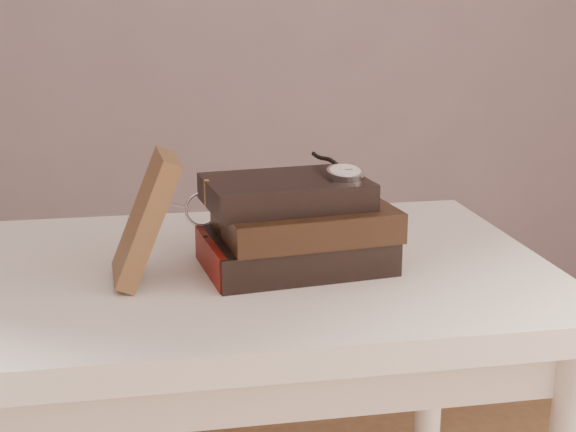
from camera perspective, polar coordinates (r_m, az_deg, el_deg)
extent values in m
cube|color=silver|center=(1.18, -6.05, -4.46)|extent=(1.00, 0.60, 0.04)
cube|color=white|center=(1.20, -5.97, -7.15)|extent=(0.88, 0.49, 0.08)
cylinder|color=white|center=(1.65, 9.81, -12.82)|extent=(0.05, 0.05, 0.71)
cube|color=black|center=(1.16, 0.49, -2.42)|extent=(0.27, 0.20, 0.05)
cube|color=#F3E1C7|center=(1.16, 0.64, -2.40)|extent=(0.26, 0.19, 0.04)
cube|color=gold|center=(1.15, -5.78, -2.59)|extent=(0.01, 0.01, 0.05)
cube|color=maroon|center=(1.13, -5.45, -2.98)|extent=(0.03, 0.16, 0.05)
cube|color=black|center=(1.14, 1.23, -0.34)|extent=(0.26, 0.19, 0.04)
cube|color=#F3E1C7|center=(1.14, 1.38, -0.32)|extent=(0.25, 0.18, 0.03)
cube|color=gold|center=(1.14, -4.71, -0.49)|extent=(0.01, 0.01, 0.04)
cube|color=black|center=(1.14, -0.17, 1.73)|extent=(0.24, 0.18, 0.04)
cube|color=#F3E1C7|center=(1.14, -0.02, 1.74)|extent=(0.23, 0.17, 0.03)
cube|color=gold|center=(1.14, -5.71, 1.59)|extent=(0.01, 0.01, 0.04)
cube|color=#4A311C|center=(1.10, -9.97, -0.16)|extent=(0.10, 0.12, 0.18)
cylinder|color=silver|center=(1.14, 4.04, 2.97)|extent=(0.06, 0.06, 0.02)
cylinder|color=white|center=(1.14, 4.05, 3.21)|extent=(0.05, 0.05, 0.01)
torus|color=silver|center=(1.14, 4.04, 3.18)|extent=(0.06, 0.06, 0.01)
cylinder|color=silver|center=(1.17, 3.49, 3.29)|extent=(0.01, 0.01, 0.01)
cube|color=black|center=(1.14, 3.93, 3.32)|extent=(0.00, 0.01, 0.00)
cube|color=black|center=(1.14, 4.29, 3.28)|extent=(0.01, 0.00, 0.00)
sphere|color=black|center=(1.17, 3.40, 3.64)|extent=(0.01, 0.01, 0.01)
sphere|color=black|center=(1.18, 3.22, 3.79)|extent=(0.01, 0.01, 0.01)
sphere|color=black|center=(1.19, 3.03, 3.91)|extent=(0.01, 0.01, 0.01)
sphere|color=black|center=(1.20, 2.85, 4.00)|extent=(0.01, 0.01, 0.01)
sphere|color=black|center=(1.21, 2.67, 4.04)|extent=(0.01, 0.01, 0.01)
sphere|color=black|center=(1.22, 2.49, 4.06)|extent=(0.01, 0.01, 0.01)
sphere|color=black|center=(1.23, 2.32, 4.10)|extent=(0.01, 0.01, 0.01)
sphere|color=black|center=(1.23, 2.15, 4.16)|extent=(0.01, 0.01, 0.01)
sphere|color=black|center=(1.24, 1.98, 4.25)|extent=(0.01, 0.01, 0.01)
sphere|color=black|center=(1.25, 1.81, 4.38)|extent=(0.01, 0.01, 0.01)
torus|color=silver|center=(1.19, -6.07, 0.45)|extent=(0.05, 0.02, 0.05)
torus|color=silver|center=(1.20, -3.51, 0.66)|extent=(0.05, 0.02, 0.05)
cylinder|color=silver|center=(1.20, -4.79, 0.71)|extent=(0.02, 0.01, 0.00)
cylinder|color=silver|center=(1.24, -7.65, 0.74)|extent=(0.02, 0.11, 0.03)
cylinder|color=silver|center=(1.26, -3.12, 1.10)|extent=(0.02, 0.11, 0.03)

